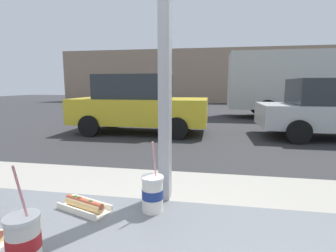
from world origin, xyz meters
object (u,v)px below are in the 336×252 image
soda_cup_left (153,193)px  box_truck (301,83)px  soda_cup_right (24,241)px  hotdog_tray_far (84,205)px  parked_car_yellow (139,104)px

soda_cup_left → box_truck: (4.29, 12.14, 0.59)m
soda_cup_right → box_truck: 13.37m
soda_cup_left → soda_cup_right: soda_cup_right is taller
box_truck → hotdog_tray_far: bearing=-110.6°
soda_cup_left → soda_cup_right: size_ratio=0.97×
hotdog_tray_far → box_truck: size_ratio=0.04×
soda_cup_left → soda_cup_right: bearing=-125.9°
box_truck → parked_car_yellow: bearing=-141.8°
soda_cup_right → soda_cup_left: bearing=54.1°
soda_cup_left → hotdog_tray_far: soda_cup_left is taller
parked_car_yellow → hotdog_tray_far: bearing=-75.6°
parked_car_yellow → box_truck: 8.20m
soda_cup_right → box_truck: bearing=69.9°
parked_car_yellow → box_truck: (6.42, 5.05, 0.73)m
soda_cup_right → hotdog_tray_far: (0.00, 0.36, -0.06)m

